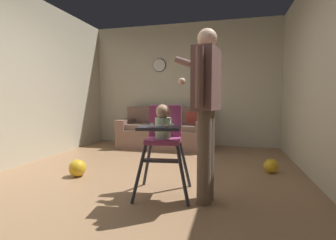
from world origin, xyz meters
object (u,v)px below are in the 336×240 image
object	(u,v)px
toy_ball_second	(271,166)
couch	(165,132)
adult_standing	(206,105)
toy_ball	(77,168)
high_chair	(163,131)
wall_clock	(159,65)

from	to	relation	value
toy_ball_second	couch	bearing A→B (deg)	142.75
adult_standing	couch	bearing A→B (deg)	-57.44
toy_ball	toy_ball_second	world-z (taller)	toy_ball
high_chair	toy_ball	bearing A→B (deg)	-112.02
adult_standing	toy_ball	size ratio (longest dim) A/B	7.54
toy_ball_second	wall_clock	world-z (taller)	wall_clock
wall_clock	adult_standing	bearing A→B (deg)	-66.19
adult_standing	toy_ball	xyz separation A→B (m)	(-1.74, 0.41, -0.86)
couch	adult_standing	bearing A→B (deg)	23.00
toy_ball_second	wall_clock	bearing A→B (deg)	138.36
high_chair	adult_standing	bearing A→B (deg)	72.58
high_chair	adult_standing	size ratio (longest dim) A/B	0.58
toy_ball	wall_clock	xyz separation A→B (m)	(0.34, 2.76, 1.71)
wall_clock	toy_ball_second	bearing A→B (deg)	-41.64
couch	wall_clock	distance (m)	1.59
adult_standing	high_chair	bearing A→B (deg)	-0.31
couch	adult_standing	world-z (taller)	adult_standing
couch	toy_ball_second	world-z (taller)	couch
high_chair	adult_standing	world-z (taller)	adult_standing
couch	high_chair	xyz separation A→B (m)	(0.69, -2.61, 0.36)
high_chair	toy_ball_second	bearing A→B (deg)	124.70
high_chair	toy_ball_second	xyz separation A→B (m)	(1.25, 1.14, -0.59)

